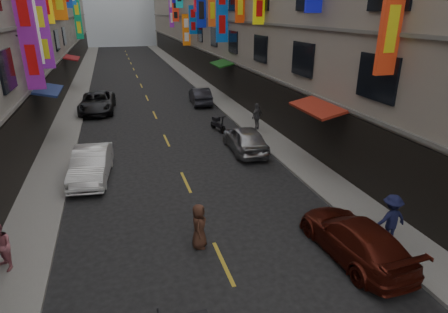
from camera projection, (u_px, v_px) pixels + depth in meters
sidewalk_left at (79, 88)px, 36.60m from camera, size 2.00×90.00×0.12m
sidewalk_right at (199, 82)px, 39.74m from camera, size 2.00×90.00×0.12m
street_awnings at (138, 85)px, 22.47m from camera, size 13.99×35.20×0.41m
lane_markings at (144, 91)px, 35.51m from camera, size 0.12×80.20×0.01m
scooter_far_right at (218, 124)px, 23.69m from camera, size 0.66×1.78×1.14m
car_left_mid at (91, 164)px, 16.84m from camera, size 1.94×4.42×1.41m
car_left_far at (97, 102)px, 28.06m from camera, size 2.76×5.39×1.46m
car_right_near at (354, 238)px, 11.53m from camera, size 1.97×4.42×1.26m
car_right_mid at (245, 139)px, 20.16m from camera, size 1.83×4.24×1.42m
car_right_far at (200, 96)px, 30.51m from camera, size 1.70×4.16×1.34m
pedestrian_lfar at (0, 247)px, 10.66m from camera, size 0.85×0.89×1.52m
pedestrian_rnear at (391, 219)px, 11.93m from camera, size 1.10×0.58×1.69m
pedestrian_rfar at (257, 116)px, 23.45m from camera, size 1.15×1.04×1.71m
pedestrian_crossing at (199, 226)px, 11.92m from camera, size 0.73×0.87×1.52m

